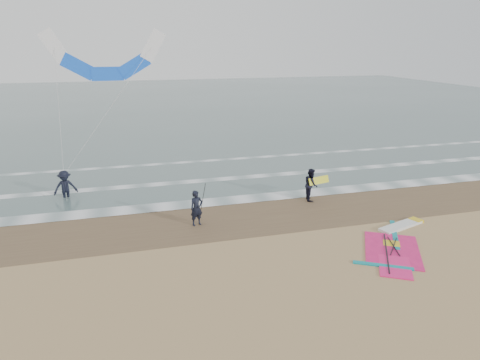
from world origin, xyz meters
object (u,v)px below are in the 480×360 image
object	(u,v)px
windsurf_rig	(396,243)
person_walking	(311,184)
surf_kite	(106,60)
person_standing	(197,208)
person_wading	(65,181)

from	to	relation	value
windsurf_rig	person_walking	bearing A→B (deg)	102.81
person_walking	surf_kite	bearing A→B (deg)	69.07
person_walking	surf_kite	world-z (taller)	surf_kite
person_standing	person_walking	bearing A→B (deg)	-2.70
person_standing	person_wading	bearing A→B (deg)	121.61
person_standing	person_wading	size ratio (longest dim) A/B	0.88
person_wading	person_walking	bearing A→B (deg)	-28.72
person_standing	windsurf_rig	bearing A→B (deg)	-45.37
person_walking	person_standing	bearing A→B (deg)	117.78
person_wading	surf_kite	size ratio (longest dim) A/B	0.25
person_walking	surf_kite	xyz separation A→B (m)	(-10.14, 6.83, 6.29)
person_standing	person_walking	world-z (taller)	person_walking
person_standing	surf_kite	bearing A→B (deg)	95.70
person_wading	person_standing	bearing A→B (deg)	-53.29
windsurf_rig	person_wading	size ratio (longest dim) A/B	2.74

